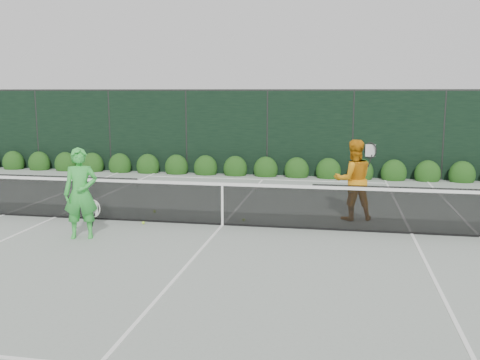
# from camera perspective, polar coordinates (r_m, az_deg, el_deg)

# --- Properties ---
(ground) EXTENTS (80.00, 80.00, 0.00)m
(ground) POSITION_cam_1_polar(r_m,az_deg,el_deg) (12.13, -1.88, -4.84)
(ground) COLOR gray
(ground) RESTS_ON ground
(tennis_net) EXTENTS (12.90, 0.10, 1.07)m
(tennis_net) POSITION_cam_1_polar(r_m,az_deg,el_deg) (12.02, -2.01, -2.38)
(tennis_net) COLOR black
(tennis_net) RESTS_ON ground
(player_woman) EXTENTS (0.79, 0.64, 1.87)m
(player_woman) POSITION_cam_1_polar(r_m,az_deg,el_deg) (11.39, -16.61, -1.38)
(player_woman) COLOR green
(player_woman) RESTS_ON ground
(player_man) EXTENTS (1.08, 0.94, 1.89)m
(player_man) POSITION_cam_1_polar(r_m,az_deg,el_deg) (12.77, 12.00, 0.02)
(player_man) COLOR orange
(player_man) RESTS_ON ground
(court_lines) EXTENTS (11.03, 23.83, 0.01)m
(court_lines) POSITION_cam_1_polar(r_m,az_deg,el_deg) (12.13, -1.88, -4.82)
(court_lines) COLOR white
(court_lines) RESTS_ON ground
(windscreen_fence) EXTENTS (32.00, 21.07, 3.06)m
(windscreen_fence) POSITION_cam_1_polar(r_m,az_deg,el_deg) (9.25, -5.54, 0.19)
(windscreen_fence) COLOR black
(windscreen_fence) RESTS_ON ground
(hedge_row) EXTENTS (31.66, 0.65, 0.94)m
(hedge_row) POSITION_cam_1_polar(r_m,az_deg,el_deg) (19.00, 2.76, 1.11)
(hedge_row) COLOR #12390F
(hedge_row) RESTS_ON ground
(tennis_balls) EXTENTS (2.41, 1.23, 0.07)m
(tennis_balls) POSITION_cam_1_polar(r_m,az_deg,el_deg) (12.75, -6.40, -4.03)
(tennis_balls) COLOR #B7ED34
(tennis_balls) RESTS_ON ground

